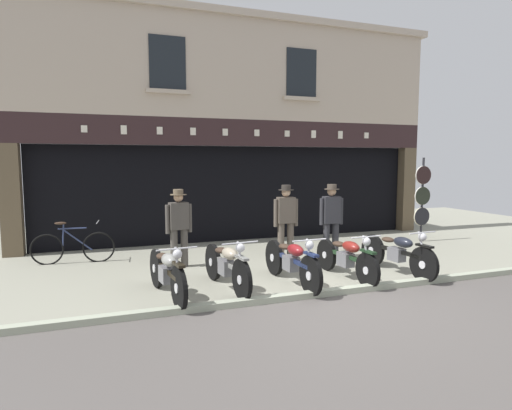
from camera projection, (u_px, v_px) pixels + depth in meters
The scene contains 13 objects.
ground at pixel (372, 319), 6.11m from camera, with size 23.50×22.00×0.18m.
shop_facade at pixel (222, 178), 13.43m from camera, with size 11.80×4.42×6.10m.
motorcycle_left at pixel (167, 272), 6.89m from camera, with size 0.62×1.99×0.93m.
motorcycle_center_left at pixel (227, 265), 7.36m from camera, with size 0.62×1.99×0.93m.
motorcycle_center at pixel (291, 261), 7.64m from camera, with size 0.62×2.10×0.94m.
motorcycle_center_right at pixel (346, 257), 8.03m from camera, with size 0.62×1.97×0.91m.
motorcycle_right at pixel (397, 252), 8.39m from camera, with size 0.62×2.05×0.92m.
salesman_left at pixel (179, 224), 8.87m from camera, with size 0.56×0.33×1.62m.
shopkeeper_center at pixel (286, 219), 9.43m from camera, with size 0.56×0.33×1.68m.
salesman_right at pixel (331, 217), 9.70m from camera, with size 0.56×0.34×1.68m.
tyre_sign_pole at pixel (422, 196), 11.64m from camera, with size 0.51×0.06×2.29m.
advert_board_near at pixel (162, 177), 11.20m from camera, with size 0.72×0.03×0.91m.
leaning_bicycle at pixel (73, 247), 9.25m from camera, with size 1.71×0.50×0.93m.
Camera 1 is at (-3.57, -5.98, 2.21)m, focal length 30.13 mm.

